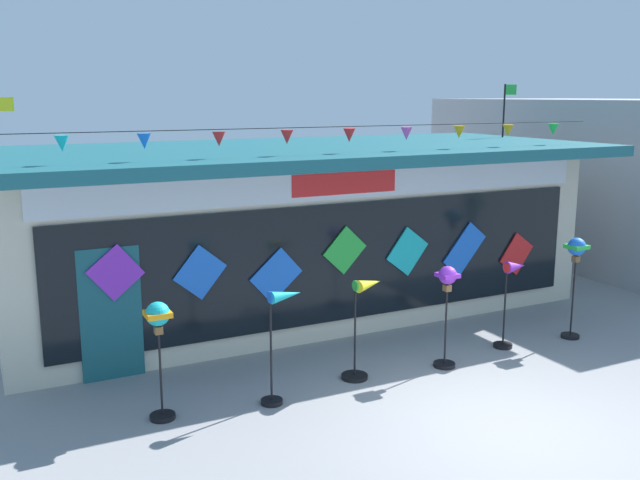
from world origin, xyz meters
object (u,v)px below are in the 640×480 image
object	(u,v)px
wind_spinner_center_right	(447,294)
wind_spinner_right	(512,288)
kite_shop_building	(294,227)
wind_spinner_center_left	(363,318)
wind_spinner_far_left	(159,331)
wind_spinner_far_right	(576,260)
wind_spinner_left	(281,326)

from	to	relation	value
wind_spinner_center_right	wind_spinner_right	size ratio (longest dim) A/B	1.09
kite_shop_building	wind_spinner_center_right	bearing A→B (deg)	-78.17
wind_spinner_center_left	wind_spinner_center_right	bearing A→B (deg)	-9.12
wind_spinner_far_left	wind_spinner_center_left	xyz separation A→B (m)	(3.05, 0.04, -0.28)
wind_spinner_right	wind_spinner_center_right	bearing A→B (deg)	-170.31
wind_spinner_far_left	wind_spinner_center_right	bearing A→B (deg)	-2.30
kite_shop_building	wind_spinner_center_right	distance (m)	3.96
wind_spinner_far_left	wind_spinner_far_right	world-z (taller)	wind_spinner_far_right
kite_shop_building	wind_spinner_center_right	world-z (taller)	kite_shop_building
wind_spinner_left	wind_spinner_far_right	size ratio (longest dim) A/B	0.90
wind_spinner_center_right	wind_spinner_center_left	bearing A→B (deg)	170.88
wind_spinner_far_right	wind_spinner_left	bearing A→B (deg)	-178.51
wind_spinner_far_right	wind_spinner_center_left	bearing A→B (deg)	178.44
kite_shop_building	wind_spinner_far_right	bearing A→B (deg)	-46.32
wind_spinner_far_left	wind_spinner_center_left	bearing A→B (deg)	0.74
kite_shop_building	wind_spinner_center_left	distance (m)	3.74
wind_spinner_right	wind_spinner_far_right	distance (m)	1.31
wind_spinner_center_right	wind_spinner_right	bearing A→B (deg)	9.69
kite_shop_building	wind_spinner_far_left	distance (m)	5.15
wind_spinner_left	wind_spinner_center_right	distance (m)	2.79
wind_spinner_center_left	kite_shop_building	bearing A→B (deg)	81.55
wind_spinner_far_left	wind_spinner_far_right	size ratio (longest dim) A/B	0.89
wind_spinner_far_left	wind_spinner_far_right	xyz separation A→B (m)	(7.16, -0.07, 0.18)
wind_spinner_far_left	wind_spinner_right	size ratio (longest dim) A/B	1.07
wind_spinner_left	wind_spinner_far_right	bearing A→B (deg)	1.49
wind_spinner_left	wind_spinner_right	size ratio (longest dim) A/B	1.08
wind_spinner_right	wind_spinner_left	bearing A→B (deg)	-176.00
wind_spinner_far_left	wind_spinner_right	world-z (taller)	wind_spinner_far_left
kite_shop_building	wind_spinner_center_left	bearing A→B (deg)	-98.45
wind_spinner_left	wind_spinner_far_right	distance (m)	5.56
wind_spinner_center_left	wind_spinner_right	bearing A→B (deg)	0.89
kite_shop_building	wind_spinner_left	distance (m)	4.40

